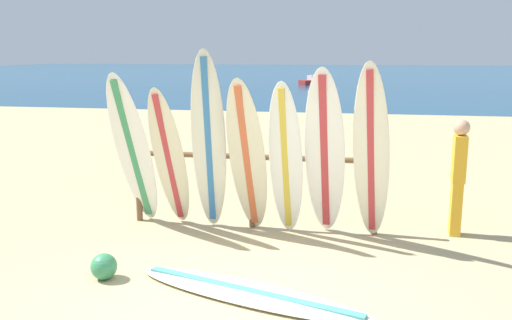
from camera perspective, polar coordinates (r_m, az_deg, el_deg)
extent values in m
plane|color=tan|center=(5.49, -2.61, -16.10)|extent=(120.00, 120.00, 0.00)
cube|color=navy|center=(62.80, 9.62, 8.85)|extent=(120.00, 80.00, 0.01)
cylinder|color=brown|center=(8.38, -12.18, -2.26)|extent=(0.09, 0.09, 1.19)
cylinder|color=brown|center=(7.88, -0.40, -2.86)|extent=(0.09, 0.09, 1.19)
cylinder|color=brown|center=(7.75, 12.37, -3.37)|extent=(0.09, 0.09, 1.19)
cylinder|color=brown|center=(7.78, -0.40, 0.33)|extent=(3.58, 0.08, 0.08)
ellipsoid|color=white|center=(7.91, -12.69, 0.91)|extent=(0.61, 1.04, 2.27)
cube|color=#388C59|center=(7.91, -12.69, 0.91)|extent=(0.18, 0.93, 2.09)
ellipsoid|color=beige|center=(7.77, -9.03, 0.13)|extent=(0.53, 0.91, 2.07)
cube|color=#B73338|center=(7.77, -9.03, 0.13)|extent=(0.15, 0.82, 1.91)
ellipsoid|color=silver|center=(7.59, -4.95, 1.86)|extent=(0.54, 0.70, 2.57)
cube|color=#3372B2|center=(7.59, -4.95, 1.86)|extent=(0.14, 0.62, 2.37)
ellipsoid|color=beige|center=(7.41, -0.92, 0.25)|extent=(0.63, 0.89, 2.21)
cube|color=#CC5933|center=(7.41, -0.92, 0.25)|extent=(0.20, 0.78, 2.04)
ellipsoid|color=white|center=(7.38, 3.10, 0.01)|extent=(0.54, 0.65, 2.16)
cube|color=gold|center=(7.38, 3.10, 0.01)|extent=(0.15, 0.57, 1.99)
ellipsoid|color=white|center=(7.35, 7.18, 0.62)|extent=(0.62, 0.86, 2.35)
cube|color=#B73338|center=(7.35, 7.18, 0.62)|extent=(0.17, 0.76, 2.16)
ellipsoid|color=silver|center=(7.18, 11.94, 0.54)|extent=(0.62, 0.97, 2.43)
cube|color=#B73338|center=(7.18, 11.94, 0.54)|extent=(0.23, 0.84, 2.24)
ellipsoid|color=silver|center=(5.89, -0.73, -13.71)|extent=(2.78, 1.36, 0.07)
cube|color=teal|center=(5.89, -0.73, -13.71)|extent=(2.43, 0.85, 0.08)
cube|color=gold|center=(8.10, 20.11, -4.76)|extent=(0.15, 0.22, 0.76)
cube|color=gold|center=(7.94, 20.45, 0.11)|extent=(0.17, 0.27, 0.64)
sphere|color=tan|center=(7.87, 20.67, 3.19)|extent=(0.22, 0.22, 0.22)
cube|color=#B22D28|center=(42.36, 6.04, 8.08)|extent=(2.24, 2.30, 0.35)
cube|color=silver|center=(42.34, 6.05, 8.56)|extent=(1.00, 1.02, 0.36)
sphere|color=#388C59|center=(6.48, -15.59, -10.65)|extent=(0.30, 0.30, 0.30)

